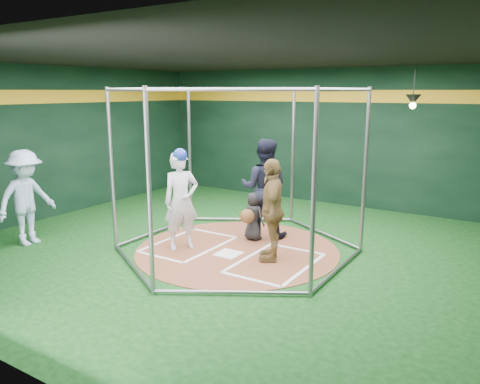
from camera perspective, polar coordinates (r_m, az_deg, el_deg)
The scene contains 12 objects.
room_shell at distance 8.45m, azimuth -0.33°, elevation 4.23°, with size 10.10×9.10×3.53m.
clay_disc at distance 8.86m, azimuth -0.35°, elevation -7.05°, with size 3.80×3.80×0.01m, color brown.
home_plate at distance 8.61m, azimuth -1.43°, elevation -7.53°, with size 0.43×0.43×0.01m, color white.
batter_box_left at distance 9.18m, azimuth -6.23°, elevation -6.34°, with size 1.17×1.77×0.01m.
batter_box_right at distance 8.20m, azimuth 4.37°, elevation -8.61°, with size 1.17×1.77×0.01m.
batting_cage at distance 8.48m, azimuth -0.36°, elevation 2.52°, with size 4.05×4.67×3.00m.
pendant_lamp_near at distance 10.89m, azimuth 20.35°, elevation 10.49°, with size 0.34×0.34×0.90m.
batter_figure at distance 8.76m, azimuth -7.19°, elevation -0.91°, with size 0.73×0.80×1.90m.
visitor_leopard at distance 8.13m, azimuth 3.92°, elevation -2.19°, with size 1.05×0.44×1.80m, color #A48246.
catcher_figure at distance 9.27m, azimuth 1.57°, elevation -2.95°, with size 0.53×0.59×0.97m.
umpire at distance 9.44m, azimuth 2.95°, elevation 0.48°, with size 0.97×0.76×2.00m, color black.
bystander_blue at distance 9.86m, azimuth -24.63°, elevation -0.65°, with size 1.19×0.69×1.85m, color #AAC1E1.
Camera 1 is at (4.49, -7.05, 2.93)m, focal length 35.00 mm.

